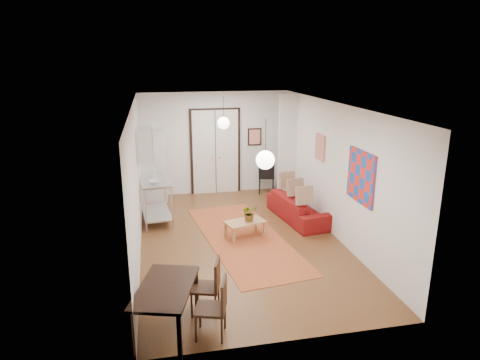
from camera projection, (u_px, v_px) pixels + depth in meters
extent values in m
plane|color=brown|center=(240.00, 240.00, 9.28)|extent=(7.00, 7.00, 0.00)
cube|color=white|center=(240.00, 105.00, 8.47)|extent=(4.20, 7.00, 0.02)
cube|color=silver|center=(215.00, 143.00, 12.17)|extent=(4.20, 0.02, 2.90)
cube|color=silver|center=(294.00, 246.00, 5.58)|extent=(4.20, 0.02, 2.90)
cube|color=silver|center=(136.00, 181.00, 8.46)|extent=(0.02, 7.00, 2.90)
cube|color=silver|center=(334.00, 170.00, 9.28)|extent=(0.02, 7.00, 2.90)
cube|color=white|center=(215.00, 152.00, 12.19)|extent=(1.44, 0.06, 2.50)
cube|color=silver|center=(287.00, 147.00, 11.63)|extent=(0.50, 0.10, 2.90)
cube|color=silver|center=(145.00, 144.00, 9.79)|extent=(0.35, 1.00, 0.70)
cube|color=red|center=(361.00, 177.00, 8.04)|extent=(0.05, 1.00, 1.00)
cube|color=beige|center=(320.00, 147.00, 9.93)|extent=(0.05, 0.50, 0.60)
cube|color=red|center=(255.00, 137.00, 12.32)|extent=(0.40, 0.03, 0.50)
cube|color=#A36643|center=(138.00, 138.00, 10.21)|extent=(0.03, 0.44, 0.54)
sphere|color=white|center=(224.00, 123.00, 10.53)|extent=(0.30, 0.30, 0.30)
cylinder|color=black|center=(223.00, 107.00, 10.42)|extent=(0.01, 0.01, 0.50)
sphere|color=white|center=(265.00, 160.00, 6.77)|extent=(0.30, 0.30, 0.30)
cylinder|color=black|center=(266.00, 135.00, 6.66)|extent=(0.01, 0.01, 0.50)
cube|color=#C55B31|center=(244.00, 238.00, 9.36)|extent=(2.11, 4.38, 0.01)
imported|color=maroon|center=(298.00, 208.00, 10.37)|extent=(1.07, 2.13, 0.59)
cube|color=tan|center=(245.00, 222.00, 9.30)|extent=(0.95, 0.70, 0.04)
cube|color=tan|center=(229.00, 235.00, 9.11)|extent=(0.06, 0.06, 0.34)
cube|color=tan|center=(264.00, 232.00, 9.25)|extent=(0.06, 0.06, 0.34)
cube|color=tan|center=(226.00, 228.00, 9.46)|extent=(0.06, 0.06, 0.34)
cube|color=tan|center=(260.00, 226.00, 9.61)|extent=(0.06, 0.06, 0.34)
imported|color=#326B30|center=(250.00, 213.00, 9.27)|extent=(0.37, 0.40, 0.37)
cube|color=silver|center=(155.00, 180.00, 10.10)|extent=(0.80, 1.40, 0.04)
cube|color=silver|center=(156.00, 212.00, 10.33)|extent=(0.75, 1.36, 0.03)
cylinder|color=silver|center=(143.00, 210.00, 9.59)|extent=(0.04, 0.04, 1.01)
cylinder|color=silver|center=(170.00, 209.00, 9.70)|extent=(0.04, 0.04, 1.01)
cylinder|color=silver|center=(143.00, 193.00, 10.78)|extent=(0.04, 0.04, 1.01)
cylinder|color=silver|center=(167.00, 192.00, 10.90)|extent=(0.04, 0.04, 1.01)
imported|color=white|center=(154.00, 182.00, 9.80)|extent=(0.26, 0.26, 0.06)
imported|color=teal|center=(154.00, 172.00, 10.30)|extent=(0.11, 0.11, 0.21)
cube|color=white|center=(154.00, 166.00, 11.64)|extent=(0.72, 0.72, 1.91)
cube|color=black|center=(165.00, 288.00, 6.02)|extent=(1.08, 1.45, 0.05)
cube|color=black|center=(143.00, 339.00, 5.49)|extent=(0.07, 0.07, 0.66)
cube|color=black|center=(193.00, 333.00, 5.62)|extent=(0.07, 0.07, 0.66)
cube|color=black|center=(144.00, 291.00, 6.62)|extent=(0.07, 0.07, 0.66)
cube|color=black|center=(186.00, 287.00, 6.75)|extent=(0.07, 0.07, 0.66)
cube|color=#362111|center=(205.00, 288.00, 6.54)|extent=(0.52, 0.51, 0.04)
cube|color=#362111|center=(203.00, 267.00, 6.65)|extent=(0.15, 0.40, 0.44)
cylinder|color=#362111|center=(195.00, 308.00, 6.39)|extent=(0.03, 0.03, 0.42)
cylinder|color=#362111|center=(218.00, 305.00, 6.46)|extent=(0.03, 0.03, 0.42)
cylinder|color=#362111|center=(193.00, 295.00, 6.74)|extent=(0.03, 0.03, 0.42)
cylinder|color=#362111|center=(215.00, 292.00, 6.80)|extent=(0.03, 0.03, 0.42)
cube|color=#362111|center=(210.00, 309.00, 5.99)|extent=(0.52, 0.51, 0.04)
cube|color=#362111|center=(208.00, 287.00, 6.10)|extent=(0.15, 0.40, 0.44)
cylinder|color=#362111|center=(200.00, 331.00, 5.84)|extent=(0.03, 0.03, 0.42)
cylinder|color=#362111|center=(225.00, 328.00, 5.91)|extent=(0.03, 0.03, 0.42)
cylinder|color=#362111|center=(197.00, 316.00, 6.18)|extent=(0.03, 0.03, 0.42)
cylinder|color=#362111|center=(221.00, 313.00, 6.25)|extent=(0.03, 0.03, 0.42)
cube|color=black|center=(266.00, 177.00, 12.38)|extent=(0.55, 0.55, 0.04)
cube|color=black|center=(265.00, 166.00, 12.50)|extent=(0.44, 0.16, 0.48)
cylinder|color=black|center=(262.00, 187.00, 12.23)|extent=(0.03, 0.03, 0.48)
cylinder|color=black|center=(275.00, 186.00, 12.31)|extent=(0.03, 0.03, 0.48)
cylinder|color=black|center=(258.00, 183.00, 12.60)|extent=(0.03, 0.03, 0.48)
cylinder|color=black|center=(271.00, 182.00, 12.67)|extent=(0.03, 0.03, 0.48)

